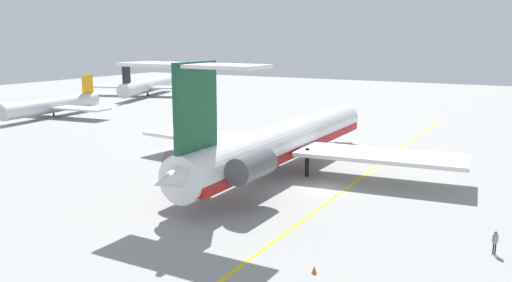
{
  "coord_description": "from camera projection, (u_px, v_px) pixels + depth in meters",
  "views": [
    {
      "loc": [
        -49.98,
        -19.35,
        15.79
      ],
      "look_at": [
        5.46,
        11.24,
        3.25
      ],
      "focal_mm": 36.34,
      "sensor_mm": 36.0,
      "label": 1
    }
  ],
  "objects": [
    {
      "name": "airliner_mid_right",
      "position": [
        50.0,
        106.0,
        105.63
      ],
      "size": [
        26.64,
        26.39,
        7.96
      ],
      "rotation": [
        0.0,
        0.0,
        3.25
      ],
      "color": "silver",
      "rests_on": "ground"
    },
    {
      "name": "safety_cone_nose",
      "position": [
        314.0,
        270.0,
        35.39
      ],
      "size": [
        0.4,
        0.4,
        0.55
      ],
      "primitive_type": "cone",
      "color": "#EA590F",
      "rests_on": "ground"
    },
    {
      "name": "taxiway_centreline",
      "position": [
        358.0,
        180.0,
        58.88
      ],
      "size": [
        105.27,
        1.02,
        0.01
      ],
      "primitive_type": "cube",
      "rotation": [
        0.0,
        0.0,
        -0.01
      ],
      "color": "gold",
      "rests_on": "ground"
    },
    {
      "name": "ground_crew_near_tail",
      "position": [
        495.0,
        240.0,
        38.36
      ],
      "size": [
        0.29,
        0.41,
        1.83
      ],
      "rotation": [
        0.0,
        0.0,
        0.52
      ],
      "color": "black",
      "rests_on": "ground"
    },
    {
      "name": "main_jetliner",
      "position": [
        280.0,
        142.0,
        61.41
      ],
      "size": [
        47.39,
        42.24,
        13.84
      ],
      "rotation": [
        0.0,
        0.0,
        -0.01
      ],
      "color": "white",
      "rests_on": "ground"
    },
    {
      "name": "ground",
      "position": [
        323.0,
        189.0,
        55.16
      ],
      "size": [
        289.19,
        289.19,
        0.0
      ],
      "primitive_type": "plane",
      "color": "gray"
    },
    {
      "name": "ground_crew_near_nose",
      "position": [
        208.0,
        127.0,
        88.0
      ],
      "size": [
        0.37,
        0.28,
        1.72
      ],
      "rotation": [
        0.0,
        0.0,
        2.18
      ],
      "color": "black",
      "rests_on": "ground"
    },
    {
      "name": "airliner_far_right",
      "position": [
        149.0,
        85.0,
        145.13
      ],
      "size": [
        32.13,
        32.2,
        9.8
      ],
      "rotation": [
        0.0,
        0.0,
        0.31
      ],
      "color": "silver",
      "rests_on": "ground"
    }
  ]
}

